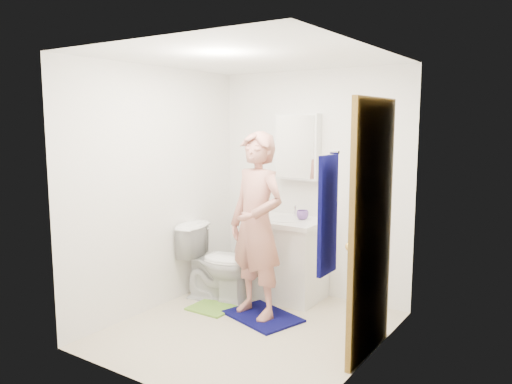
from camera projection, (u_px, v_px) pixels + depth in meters
floor at (249, 330)px, 4.52m from camera, size 2.20×2.40×0.02m
ceiling at (248, 56)px, 4.18m from camera, size 2.20×2.40×0.02m
wall_back at (313, 184)px, 5.34m from camera, size 2.20×0.02×2.40m
wall_front at (147, 221)px, 3.35m from camera, size 2.20×0.02×2.40m
wall_left at (157, 189)px, 4.96m from camera, size 0.02×2.40×2.40m
wall_right at (370, 211)px, 3.74m from camera, size 0.02×2.40×2.40m
vanity_cabinet at (286, 261)px, 5.30m from camera, size 0.75×0.55×0.80m
countertop at (286, 221)px, 5.24m from camera, size 0.79×0.59×0.05m
sink_basin at (286, 220)px, 5.24m from camera, size 0.40×0.40×0.03m
faucet at (295, 211)px, 5.37m from camera, size 0.03×0.03×0.12m
medicine_cabinet at (298, 147)px, 5.31m from camera, size 0.50×0.12×0.70m
mirror_panel at (295, 147)px, 5.26m from camera, size 0.46×0.01×0.66m
door at (371, 230)px, 3.91m from camera, size 0.05×0.80×2.05m
door_knob at (350, 247)px, 3.68m from camera, size 0.07×0.07×0.07m
towel at (328, 215)px, 3.31m from camera, size 0.03×0.24×0.80m
towel_hook at (335, 152)px, 3.22m from camera, size 0.06×0.02×0.02m
toilet at (218, 262)px, 5.23m from camera, size 0.85×0.58×0.80m
bath_mat at (263, 316)px, 4.79m from camera, size 0.81×0.68×0.02m
green_rug at (211, 308)px, 5.00m from camera, size 0.42×0.36×0.02m
soap_dispenser at (261, 209)px, 5.32m from camera, size 0.09×0.09×0.18m
toothbrush_cup at (302, 215)px, 5.20m from camera, size 0.15×0.15×0.10m
man at (257, 225)px, 4.69m from camera, size 0.72×0.55×1.75m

